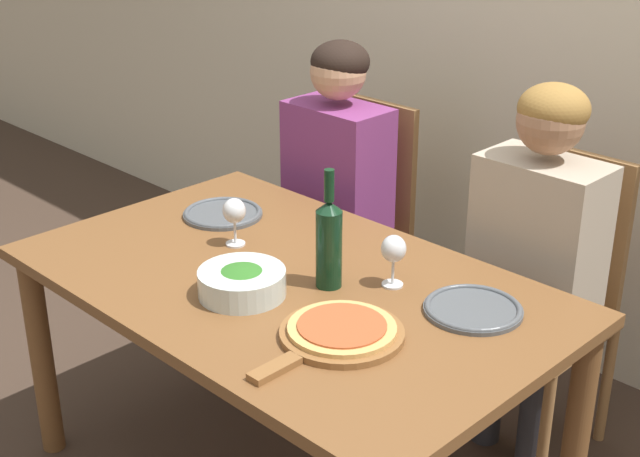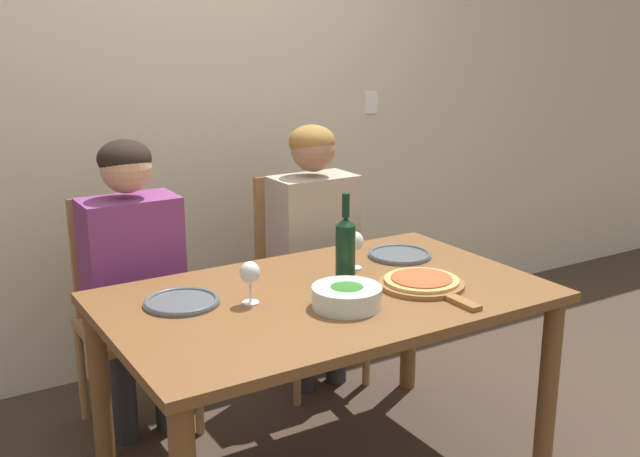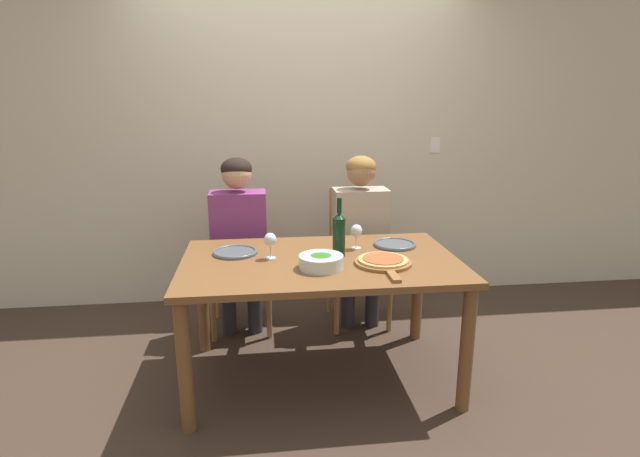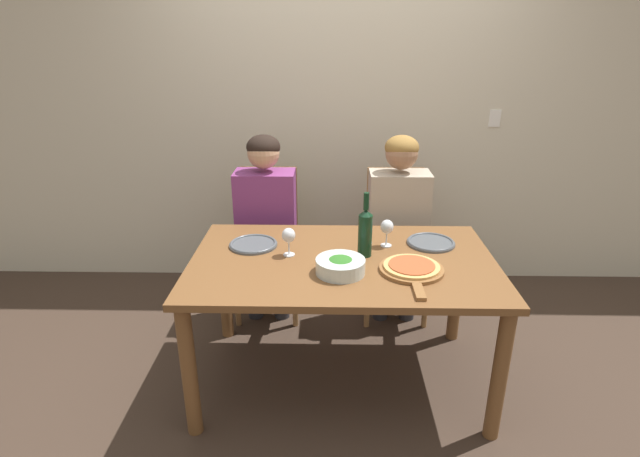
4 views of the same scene
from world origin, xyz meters
The scene contains 13 objects.
back_wall centered at (0.00, 1.31, 1.35)m, with size 10.00×0.06×2.70m.
dining_table centered at (0.00, 0.00, 0.64)m, with size 1.56×0.95×0.74m.
chair_left centered at (-0.48, 0.80, 0.53)m, with size 0.42×0.42×0.98m.
chair_right centered at (0.37, 0.80, 0.53)m, with size 0.42×0.42×0.98m.
person_woman centered at (-0.48, 0.69, 0.75)m, with size 0.47×0.51×1.24m.
person_man centered at (0.37, 0.69, 0.75)m, with size 0.47×0.51×1.24m.
wine_bottle centered at (0.11, 0.05, 0.87)m, with size 0.07×0.07×0.34m.
broccoli_bowl centered at (-0.02, -0.16, 0.78)m, with size 0.24×0.24×0.08m.
dinner_plate_left centered at (-0.48, 0.16, 0.75)m, with size 0.26×0.26×0.02m.
dinner_plate_right centered at (0.49, 0.21, 0.75)m, with size 0.26×0.26×0.02m.
pizza_on_board centered at (0.33, -0.14, 0.76)m, with size 0.31×0.45×0.04m.
wine_glass_left centered at (-0.28, 0.04, 0.85)m, with size 0.07×0.07×0.15m.
wine_glass_right centered at (0.24, 0.17, 0.85)m, with size 0.07×0.07×0.15m.
Camera 2 is at (-1.34, -2.13, 1.66)m, focal length 42.00 mm.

